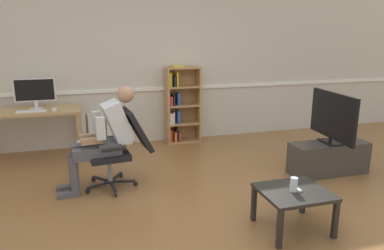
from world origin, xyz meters
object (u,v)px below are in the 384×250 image
(imac_monitor, at_px, (35,91))
(drinking_glass, at_px, (294,184))
(person_seated, at_px, (105,136))
(keyboard, at_px, (31,111))
(coffee_table, at_px, (294,196))
(radiator, at_px, (106,129))
(office_chair, at_px, (122,145))
(spare_remote, at_px, (296,188))
(computer_mouse, at_px, (54,109))
(computer_desk, at_px, (33,117))
(tv_screen, at_px, (333,117))
(bookshelf, at_px, (180,105))
(tv_stand, at_px, (328,158))

(imac_monitor, bearing_deg, drinking_glass, -49.14)
(person_seated, bearing_deg, keyboard, -147.98)
(coffee_table, bearing_deg, radiator, 115.73)
(office_chair, bearing_deg, spare_remote, 38.60)
(imac_monitor, xyz_separation_m, computer_mouse, (0.26, -0.20, -0.25))
(imac_monitor, bearing_deg, keyboard, -101.53)
(computer_desk, bearing_deg, tv_screen, -24.04)
(computer_mouse, relative_size, coffee_table, 0.16)
(bookshelf, relative_size, coffee_table, 2.11)
(office_chair, distance_m, coffee_table, 2.09)
(radiator, xyz_separation_m, tv_stand, (2.79, -2.09, -0.07))
(computer_mouse, bearing_deg, computer_desk, 158.89)
(office_chair, distance_m, tv_screen, 2.72)
(coffee_table, bearing_deg, keyboard, 133.85)
(computer_desk, distance_m, bookshelf, 2.32)
(coffee_table, xyz_separation_m, spare_remote, (0.03, 0.02, 0.06))
(bookshelf, bearing_deg, person_seated, -129.69)
(tv_screen, bearing_deg, computer_mouse, 70.93)
(bookshelf, relative_size, spare_remote, 8.80)
(keyboard, xyz_separation_m, tv_screen, (3.82, -1.56, 0.01))
(radiator, distance_m, coffee_table, 3.57)
(office_chair, height_order, coffee_table, office_chair)
(person_seated, distance_m, spare_remote, 2.23)
(imac_monitor, height_order, person_seated, person_seated)
(keyboard, distance_m, tv_stand, 4.16)
(coffee_table, relative_size, drinking_glass, 4.66)
(person_seated, distance_m, coffee_table, 2.23)
(bookshelf, xyz_separation_m, radiator, (-1.26, 0.10, -0.35))
(computer_desk, xyz_separation_m, tv_screen, (3.82, -1.70, 0.12))
(imac_monitor, height_order, spare_remote, imac_monitor)
(computer_desk, xyz_separation_m, computer_mouse, (0.31, -0.12, 0.12))
(radiator, height_order, drinking_glass, radiator)
(person_seated, height_order, spare_remote, person_seated)
(tv_stand, distance_m, tv_screen, 0.56)
(coffee_table, relative_size, spare_remote, 4.17)
(computer_desk, distance_m, imac_monitor, 0.38)
(computer_mouse, relative_size, person_seated, 0.08)
(bookshelf, height_order, radiator, bookshelf)
(bookshelf, bearing_deg, tv_stand, -52.67)
(tv_screen, xyz_separation_m, coffee_table, (-1.24, -1.12, -0.44))
(computer_desk, height_order, tv_screen, tv_screen)
(computer_mouse, distance_m, radiator, 1.01)
(computer_desk, relative_size, radiator, 1.57)
(radiator, xyz_separation_m, person_seated, (-0.09, -1.73, 0.37))
(bookshelf, height_order, drinking_glass, bookshelf)
(computer_desk, height_order, spare_remote, computer_desk)
(drinking_glass, bearing_deg, spare_remote, 36.10)
(person_seated, height_order, drinking_glass, person_seated)
(keyboard, xyz_separation_m, bookshelf, (2.29, 0.43, -0.13))
(person_seated, xyz_separation_m, coffee_table, (1.64, -1.49, -0.31))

